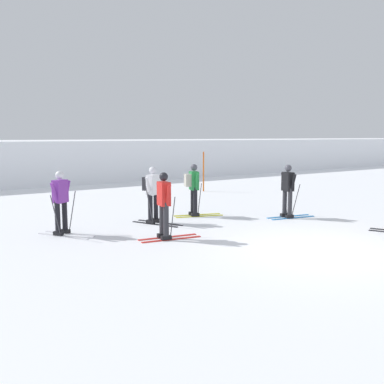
{
  "coord_description": "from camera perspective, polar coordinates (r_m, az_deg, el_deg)",
  "views": [
    {
      "loc": [
        -7.69,
        -6.36,
        2.62
      ],
      "look_at": [
        -0.44,
        4.49,
        0.9
      ],
      "focal_mm": 40.08,
      "sensor_mm": 36.0,
      "label": 1
    }
  ],
  "objects": [
    {
      "name": "ground_plane",
      "position": [
        10.32,
        16.24,
        -7.5
      ],
      "size": [
        120.0,
        120.0,
        0.0
      ],
      "primitive_type": "plane",
      "color": "white"
    },
    {
      "name": "skier_green",
      "position": [
        13.94,
        0.17,
        0.64
      ],
      "size": [
        1.64,
        0.96,
        1.71
      ],
      "color": "gold",
      "rests_on": "ground"
    },
    {
      "name": "skier_red",
      "position": [
        10.83,
        -3.71,
        -1.56
      ],
      "size": [
        1.64,
        0.99,
        1.71
      ],
      "color": "red",
      "rests_on": "ground"
    },
    {
      "name": "skier_purple",
      "position": [
        11.79,
        -17.05,
        -1.13
      ],
      "size": [
        1.19,
        1.54,
        1.71
      ],
      "color": "silver",
      "rests_on": "ground"
    },
    {
      "name": "trail_marker_pole",
      "position": [
        20.29,
        1.54,
        2.74
      ],
      "size": [
        0.06,
        0.06,
        1.87
      ],
      "primitive_type": "cylinder",
      "color": "#C65614",
      "rests_on": "ground"
    },
    {
      "name": "far_snow_ridge",
      "position": [
        27.83,
        -17.72,
        4.15
      ],
      "size": [
        80.0,
        8.98,
        2.34
      ],
      "primitive_type": "cube",
      "color": "white",
      "rests_on": "ground"
    },
    {
      "name": "skier_white",
      "position": [
        12.84,
        -5.3,
        0.03
      ],
      "size": [
        1.03,
        1.6,
        1.71
      ],
      "color": "black",
      "rests_on": "ground"
    },
    {
      "name": "skier_black",
      "position": [
        14.0,
        12.64,
        0.33
      ],
      "size": [
        1.64,
        0.99,
        1.71
      ],
      "color": "#237AC6",
      "rests_on": "ground"
    }
  ]
}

